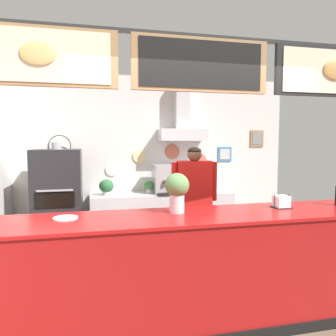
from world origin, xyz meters
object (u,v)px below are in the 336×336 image
object	(u,v)px
napkin_holder	(281,202)
potted_basil	(149,186)
pizza_oven	(58,204)
espresso_machine	(168,179)
condiment_plate	(65,218)
potted_thyme	(106,187)
shop_worker	(194,206)
basil_vase	(177,190)

from	to	relation	value
napkin_holder	potted_basil	bearing A→B (deg)	113.28
pizza_oven	potted_basil	world-z (taller)	pizza_oven
pizza_oven	espresso_machine	distance (m)	1.74
condiment_plate	napkin_holder	distance (m)	2.10
potted_thyme	condiment_plate	distance (m)	2.25
potted_basil	potted_thyme	world-z (taller)	potted_thyme
shop_worker	basil_vase	distance (m)	1.27
condiment_plate	pizza_oven	bearing A→B (deg)	97.61
espresso_machine	potted_basil	distance (m)	0.33
shop_worker	potted_thyme	world-z (taller)	shop_worker
potted_thyme	potted_basil	bearing A→B (deg)	4.56
napkin_holder	basil_vase	world-z (taller)	basil_vase
espresso_machine	potted_thyme	bearing A→B (deg)	-179.31
espresso_machine	napkin_holder	xyz separation A→B (m)	(0.67, -2.22, 0.01)
pizza_oven	potted_thyme	bearing A→B (deg)	15.61
shop_worker	basil_vase	xyz separation A→B (m)	(-0.52, -1.09, 0.38)
pizza_oven	napkin_holder	xyz separation A→B (m)	(2.37, -2.01, 0.31)
napkin_holder	condiment_plate	bearing A→B (deg)	179.91
espresso_machine	shop_worker	bearing A→B (deg)	-85.27
potted_basil	basil_vase	bearing A→B (deg)	-92.93
napkin_holder	potted_thyme	bearing A→B (deg)	126.89
condiment_plate	potted_thyme	bearing A→B (deg)	78.80
basil_vase	pizza_oven	bearing A→B (deg)	122.50
potted_thyme	basil_vase	size ratio (longest dim) A/B	0.67
potted_basil	potted_thyme	bearing A→B (deg)	-175.44
shop_worker	basil_vase	world-z (taller)	shop_worker
pizza_oven	napkin_holder	distance (m)	3.12
potted_thyme	pizza_oven	bearing A→B (deg)	-164.39
napkin_holder	basil_vase	bearing A→B (deg)	179.37
basil_vase	potted_basil	bearing A→B (deg)	87.07
napkin_holder	basil_vase	xyz separation A→B (m)	(-1.09, 0.01, 0.16)
potted_thyme	napkin_holder	distance (m)	2.77
potted_basil	basil_vase	distance (m)	2.27
shop_worker	potted_thyme	xyz separation A→B (m)	(-1.09, 1.11, 0.14)
espresso_machine	condiment_plate	world-z (taller)	espresso_machine
shop_worker	espresso_machine	bearing A→B (deg)	-78.17
potted_basil	condiment_plate	world-z (taller)	potted_basil
espresso_machine	basil_vase	bearing A→B (deg)	-100.85
shop_worker	basil_vase	size ratio (longest dim) A/B	4.41
espresso_machine	napkin_holder	world-z (taller)	espresso_machine
pizza_oven	condiment_plate	size ratio (longest dim) A/B	8.04
espresso_machine	napkin_holder	size ratio (longest dim) A/B	2.87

